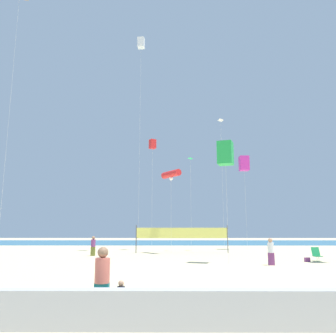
{
  "coord_description": "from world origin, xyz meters",
  "views": [
    {
      "loc": [
        -1.0,
        -18.5,
        2.09
      ],
      "look_at": [
        -1.21,
        11.1,
        7.42
      ],
      "focal_mm": 36.16,
      "sensor_mm": 36.0,
      "label": 1
    }
  ],
  "objects_px": {
    "kite_white_box": "(141,44)",
    "beachgoer_white_shirt": "(271,251)",
    "mother_figure": "(102,278)",
    "volleyball_net": "(182,234)",
    "kite_white_diamond": "(221,124)",
    "kite_green_diamond": "(191,161)",
    "kite_green_box": "(225,153)",
    "toddler_figure": "(121,297)",
    "kite_red_tube": "(171,174)",
    "folding_beach_chair": "(317,254)",
    "kite_magenta_box": "(244,163)",
    "beach_handbag": "(307,260)",
    "kite_red_box": "(153,144)",
    "beachgoer_plum_shirt": "(93,245)"
  },
  "relations": [
    {
      "from": "kite_green_box",
      "to": "kite_green_diamond",
      "type": "bearing_deg",
      "value": 97.87
    },
    {
      "from": "beachgoer_white_shirt",
      "to": "kite_magenta_box",
      "type": "distance_m",
      "value": 16.86
    },
    {
      "from": "kite_green_diamond",
      "to": "mother_figure",
      "type": "bearing_deg",
      "value": -98.92
    },
    {
      "from": "mother_figure",
      "to": "kite_green_box",
      "type": "relative_size",
      "value": 0.21
    },
    {
      "from": "toddler_figure",
      "to": "kite_green_box",
      "type": "xyz_separation_m",
      "value": [
        4.76,
        12.47,
        6.42
      ]
    },
    {
      "from": "kite_green_diamond",
      "to": "kite_green_box",
      "type": "height_order",
      "value": "kite_green_diamond"
    },
    {
      "from": "volleyball_net",
      "to": "kite_white_diamond",
      "type": "relative_size",
      "value": 0.62
    },
    {
      "from": "beach_handbag",
      "to": "kite_green_box",
      "type": "height_order",
      "value": "kite_green_box"
    },
    {
      "from": "volleyball_net",
      "to": "kite_white_diamond",
      "type": "height_order",
      "value": "kite_white_diamond"
    },
    {
      "from": "mother_figure",
      "to": "volleyball_net",
      "type": "xyz_separation_m",
      "value": [
        2.74,
        21.38,
        0.76
      ]
    },
    {
      "from": "kite_magenta_box",
      "to": "kite_green_diamond",
      "type": "bearing_deg",
      "value": -156.12
    },
    {
      "from": "beachgoer_white_shirt",
      "to": "toddler_figure",
      "type": "bearing_deg",
      "value": 112.59
    },
    {
      "from": "beach_handbag",
      "to": "kite_magenta_box",
      "type": "height_order",
      "value": "kite_magenta_box"
    },
    {
      "from": "mother_figure",
      "to": "kite_red_tube",
      "type": "xyz_separation_m",
      "value": [
        1.79,
        20.73,
        5.97
      ]
    },
    {
      "from": "beach_handbag",
      "to": "kite_magenta_box",
      "type": "bearing_deg",
      "value": 94.48
    },
    {
      "from": "kite_green_box",
      "to": "volleyball_net",
      "type": "bearing_deg",
      "value": 105.59
    },
    {
      "from": "beach_handbag",
      "to": "kite_red_tube",
      "type": "xyz_separation_m",
      "value": [
        -8.7,
        7.19,
        6.71
      ]
    },
    {
      "from": "beach_handbag",
      "to": "toddler_figure",
      "type": "bearing_deg",
      "value": -126.19
    },
    {
      "from": "toddler_figure",
      "to": "folding_beach_chair",
      "type": "bearing_deg",
      "value": 29.18
    },
    {
      "from": "volleyball_net",
      "to": "kite_green_box",
      "type": "height_order",
      "value": "kite_green_box"
    },
    {
      "from": "beachgoer_plum_shirt",
      "to": "kite_red_box",
      "type": "xyz_separation_m",
      "value": [
        4.22,
        7.05,
        9.95
      ]
    },
    {
      "from": "beachgoer_white_shirt",
      "to": "kite_green_box",
      "type": "xyz_separation_m",
      "value": [
        -2.34,
        0.87,
        6.03
      ]
    },
    {
      "from": "mother_figure",
      "to": "kite_red_tube",
      "type": "height_order",
      "value": "kite_red_tube"
    },
    {
      "from": "kite_white_box",
      "to": "beachgoer_white_shirt",
      "type": "bearing_deg",
      "value": -52.46
    },
    {
      "from": "kite_white_diamond",
      "to": "kite_white_box",
      "type": "relative_size",
      "value": 0.61
    },
    {
      "from": "beach_handbag",
      "to": "kite_magenta_box",
      "type": "distance_m",
      "value": 15.39
    },
    {
      "from": "kite_white_box",
      "to": "mother_figure",
      "type": "bearing_deg",
      "value": -86.87
    },
    {
      "from": "kite_white_box",
      "to": "kite_green_diamond",
      "type": "bearing_deg",
      "value": 6.92
    },
    {
      "from": "beach_handbag",
      "to": "kite_red_tube",
      "type": "distance_m",
      "value": 13.13
    },
    {
      "from": "toddler_figure",
      "to": "kite_magenta_box",
      "type": "xyz_separation_m",
      "value": [
        9.0,
        26.3,
        8.43
      ]
    },
    {
      "from": "toddler_figure",
      "to": "kite_red_box",
      "type": "xyz_separation_m",
      "value": [
        -0.63,
        25.49,
        10.32
      ]
    },
    {
      "from": "volleyball_net",
      "to": "kite_red_box",
      "type": "bearing_deg",
      "value": 125.75
    },
    {
      "from": "toddler_figure",
      "to": "kite_red_box",
      "type": "bearing_deg",
      "value": 67.99
    },
    {
      "from": "beachgoer_white_shirt",
      "to": "volleyball_net",
      "type": "bearing_deg",
      "value": -9.82
    },
    {
      "from": "kite_magenta_box",
      "to": "kite_green_box",
      "type": "bearing_deg",
      "value": -107.06
    },
    {
      "from": "volleyball_net",
      "to": "beach_handbag",
      "type": "bearing_deg",
      "value": -45.33
    },
    {
      "from": "beachgoer_plum_shirt",
      "to": "kite_red_tube",
      "type": "bearing_deg",
      "value": 165.13
    },
    {
      "from": "toddler_figure",
      "to": "kite_red_tube",
      "type": "distance_m",
      "value": 21.85
    },
    {
      "from": "toddler_figure",
      "to": "kite_red_box",
      "type": "relative_size",
      "value": 0.07
    },
    {
      "from": "folding_beach_chair",
      "to": "kite_green_box",
      "type": "distance_m",
      "value": 8.98
    },
    {
      "from": "kite_green_diamond",
      "to": "kite_white_box",
      "type": "relative_size",
      "value": 0.42
    },
    {
      "from": "folding_beach_chair",
      "to": "kite_magenta_box",
      "type": "xyz_separation_m",
      "value": [
        -1.83,
        12.12,
        8.4
      ]
    },
    {
      "from": "beach_handbag",
      "to": "kite_red_box",
      "type": "height_order",
      "value": "kite_red_box"
    },
    {
      "from": "toddler_figure",
      "to": "kite_red_tube",
      "type": "bearing_deg",
      "value": 63.03
    },
    {
      "from": "volleyball_net",
      "to": "kite_red_tube",
      "type": "relative_size",
      "value": 1.13
    },
    {
      "from": "toddler_figure",
      "to": "kite_white_diamond",
      "type": "xyz_separation_m",
      "value": [
        6.32,
        24.03,
        12.03
      ]
    },
    {
      "from": "mother_figure",
      "to": "kite_green_box",
      "type": "distance_m",
      "value": 14.7
    },
    {
      "from": "mother_figure",
      "to": "kite_green_diamond",
      "type": "xyz_separation_m",
      "value": [
        3.7,
        23.61,
        7.74
      ]
    },
    {
      "from": "beachgoer_plum_shirt",
      "to": "kite_white_diamond",
      "type": "distance_m",
      "value": 17.1
    },
    {
      "from": "mother_figure",
      "to": "kite_magenta_box",
      "type": "distance_m",
      "value": 28.97
    }
  ]
}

